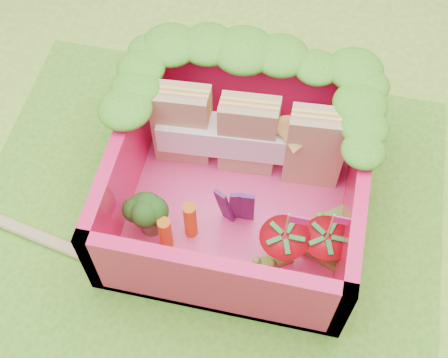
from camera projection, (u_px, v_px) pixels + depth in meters
name	position (u px, v px, depth m)	size (l,w,h in m)	color
ground	(198.00, 250.00, 3.43)	(14.00, 14.00, 0.00)	#7CBD35
placemat	(198.00, 249.00, 3.41)	(2.60, 2.60, 0.03)	#60AA26
bento_floor	(238.00, 202.00, 3.52)	(1.30, 1.30, 0.05)	#F13D82
bento_box	(239.00, 179.00, 3.31)	(1.30, 1.30, 0.55)	#FD1557
lettuce_ruffle	(257.00, 75.00, 3.25)	(1.43, 0.76, 0.11)	#338317
sandwich_stack	(249.00, 136.00, 3.40)	(1.06, 0.24, 0.55)	tan
broccoli	(148.00, 210.00, 3.25)	(0.32, 0.32, 0.27)	#539246
carrot_sticks	(179.00, 226.00, 3.26)	(0.18, 0.16, 0.28)	orange
purple_wedges	(236.00, 207.00, 3.26)	(0.19, 0.06, 0.38)	#44164F
strawberry_left	(283.00, 248.00, 3.20)	(0.26, 0.26, 0.50)	red
strawberry_right	(324.00, 248.00, 3.20)	(0.25, 0.25, 0.49)	red
snap_peas	(304.00, 246.00, 3.32)	(0.60, 0.57, 0.05)	#6ABC3B
chopsticks	(28.00, 232.00, 3.42)	(1.99, 0.43, 0.05)	#DBC278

